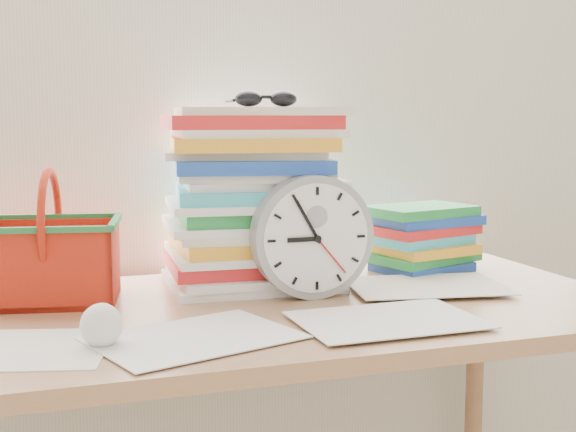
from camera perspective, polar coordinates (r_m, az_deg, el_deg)
name	(u,v)px	position (r m, az deg, el deg)	size (l,w,h in m)	color
curtain	(212,24)	(1.84, -5.43, 13.40)	(2.40, 0.01, 2.50)	white
desk	(263,344)	(1.52, -1.76, -9.08)	(1.40, 0.70, 0.75)	#A0704B
paper_stack	(255,197)	(1.66, -2.38, 1.38)	(0.36, 0.30, 0.37)	white
clock	(312,236)	(1.54, 1.72, -1.47)	(0.24, 0.24, 0.05)	#92969A
sunglasses	(266,99)	(1.62, -1.57, 8.34)	(0.14, 0.12, 0.04)	black
book_stack	(421,239)	(1.83, 9.43, -1.60)	(0.25, 0.19, 0.15)	white
basket	(51,237)	(1.57, -16.52, -1.44)	(0.25, 0.19, 0.25)	red
crumpled_ball	(101,325)	(1.27, -13.17, -7.55)	(0.07, 0.07, 0.07)	white
scattered_papers	(263,302)	(1.50, -1.78, -6.12)	(1.26, 0.42, 0.02)	white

